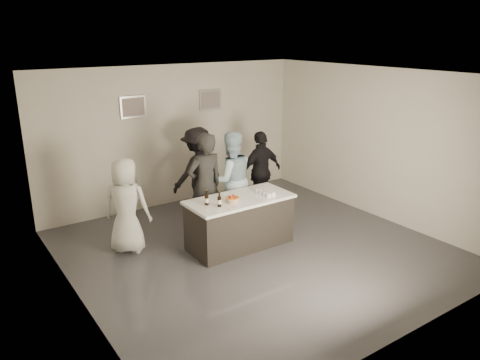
{
  "coord_description": "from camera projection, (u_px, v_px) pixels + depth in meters",
  "views": [
    {
      "loc": [
        -4.43,
        -5.94,
        3.64
      ],
      "look_at": [
        0.0,
        0.5,
        1.15
      ],
      "focal_mm": 35.0,
      "sensor_mm": 36.0,
      "label": 1
    }
  ],
  "objects": [
    {
      "name": "person_main_black",
      "position": [
        205.0,
        186.0,
        8.45
      ],
      "size": [
        0.73,
        0.49,
        1.95
      ],
      "primitive_type": "imported",
      "rotation": [
        0.0,
        0.0,
        3.17
      ],
      "color": "black",
      "rests_on": "ground"
    },
    {
      "name": "person_guest_back",
      "position": [
        198.0,
        172.0,
        9.53
      ],
      "size": [
        1.27,
        0.86,
        1.82
      ],
      "primitive_type": "imported",
      "rotation": [
        0.0,
        0.0,
        3.31
      ],
      "color": "black",
      "rests_on": "ground"
    },
    {
      "name": "person_main_blue",
      "position": [
        231.0,
        180.0,
        8.92
      ],
      "size": [
        1.04,
        0.89,
        1.88
      ],
      "primitive_type": "imported",
      "rotation": [
        0.0,
        0.0,
        2.93
      ],
      "color": "#A8C8DC",
      "rests_on": "ground"
    },
    {
      "name": "floor",
      "position": [
        256.0,
        250.0,
        8.16
      ],
      "size": [
        6.0,
        6.0,
        0.0
      ],
      "primitive_type": "plane",
      "color": "#3D3D42",
      "rests_on": "ground"
    },
    {
      "name": "wall_front",
      "position": [
        413.0,
        227.0,
        5.35
      ],
      "size": [
        6.0,
        0.04,
        3.0
      ],
      "primitive_type": "cube",
      "color": "beige",
      "rests_on": "ground"
    },
    {
      "name": "cake",
      "position": [
        232.0,
        200.0,
        7.85
      ],
      "size": [
        0.23,
        0.23,
        0.07
      ],
      "primitive_type": "cylinder",
      "color": "orange",
      "rests_on": "bar_counter"
    },
    {
      "name": "candles",
      "position": [
        234.0,
        207.0,
        7.62
      ],
      "size": [
        0.24,
        0.08,
        0.01
      ],
      "primitive_type": "cube",
      "color": "pink",
      "rests_on": "bar_counter"
    },
    {
      "name": "picture_left",
      "position": [
        133.0,
        107.0,
        9.34
      ],
      "size": [
        0.54,
        0.04,
        0.44
      ],
      "primitive_type": "cube",
      "color": "#B2B2B7",
      "rests_on": "wall_back"
    },
    {
      "name": "person_guest_right",
      "position": [
        261.0,
        171.0,
        9.74
      ],
      "size": [
        1.01,
        0.45,
        1.71
      ],
      "primitive_type": "imported",
      "rotation": [
        0.0,
        0.0,
        3.18
      ],
      "color": "black",
      "rests_on": "ground"
    },
    {
      "name": "bar_counter",
      "position": [
        240.0,
        222.0,
        8.2
      ],
      "size": [
        1.86,
        0.86,
        0.9
      ],
      "primitive_type": "cube",
      "color": "white",
      "rests_on": "ground"
    },
    {
      "name": "ceiling",
      "position": [
        258.0,
        75.0,
        7.25
      ],
      "size": [
        6.0,
        6.0,
        0.0
      ],
      "primitive_type": "plane",
      "rotation": [
        3.14,
        0.0,
        0.0
      ],
      "color": "white"
    },
    {
      "name": "wall_left",
      "position": [
        72.0,
        204.0,
        6.09
      ],
      "size": [
        0.04,
        6.0,
        3.0
      ],
      "primitive_type": "cube",
      "color": "beige",
      "rests_on": "ground"
    },
    {
      "name": "wall_right",
      "position": [
        378.0,
        144.0,
        9.33
      ],
      "size": [
        0.04,
        6.0,
        3.0
      ],
      "primitive_type": "cube",
      "color": "beige",
      "rests_on": "ground"
    },
    {
      "name": "tumbler_cluster",
      "position": [
        265.0,
        192.0,
        8.23
      ],
      "size": [
        0.19,
        0.4,
        0.08
      ],
      "primitive_type": "cube",
      "color": "orange",
      "rests_on": "bar_counter"
    },
    {
      "name": "person_guest_left",
      "position": [
        126.0,
        206.0,
        7.91
      ],
      "size": [
        0.95,
        0.94,
        1.66
      ],
      "primitive_type": "imported",
      "rotation": [
        0.0,
        0.0,
        2.39
      ],
      "color": "silver",
      "rests_on": "ground"
    },
    {
      "name": "wall_back",
      "position": [
        174.0,
        136.0,
        10.06
      ],
      "size": [
        6.0,
        0.04,
        3.0
      ],
      "primitive_type": "cube",
      "color": "beige",
      "rests_on": "ground"
    },
    {
      "name": "beer_bottle_b",
      "position": [
        219.0,
        199.0,
        7.62
      ],
      "size": [
        0.07,
        0.07,
        0.26
      ],
      "primitive_type": "cylinder",
      "color": "black",
      "rests_on": "bar_counter"
    },
    {
      "name": "beer_bottle_a",
      "position": [
        207.0,
        198.0,
        7.69
      ],
      "size": [
        0.07,
        0.07,
        0.26
      ],
      "primitive_type": "cylinder",
      "color": "black",
      "rests_on": "bar_counter"
    },
    {
      "name": "picture_right",
      "position": [
        210.0,
        100.0,
        10.31
      ],
      "size": [
        0.54,
        0.04,
        0.44
      ],
      "primitive_type": "cube",
      "color": "#B2B2B7",
      "rests_on": "wall_back"
    }
  ]
}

